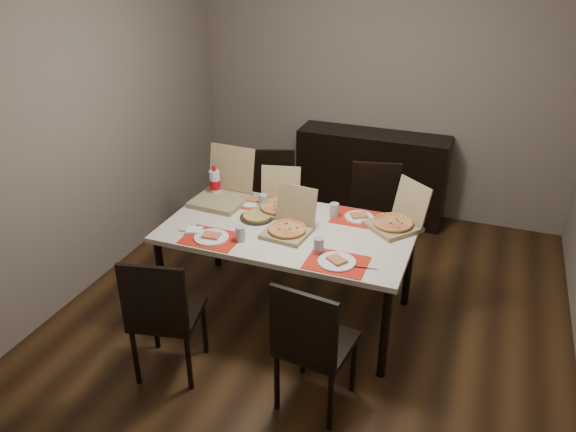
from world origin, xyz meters
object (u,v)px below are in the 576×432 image
(chair_far_left, at_px, (271,198))
(dip_bowl, at_px, (301,219))
(chair_near_left, at_px, (163,313))
(pizza_box_center, at_px, (289,226))
(chair_near_right, at_px, (312,342))
(soda_bottle, at_px, (215,184))
(sideboard, at_px, (371,175))
(chair_far_right, at_px, (374,213))
(dining_table, at_px, (288,236))

(chair_far_left, xyz_separation_m, dip_bowl, (0.56, -0.78, 0.25))
(chair_near_left, distance_m, dip_bowl, 1.23)
(chair_far_left, relative_size, pizza_box_center, 2.50)
(chair_near_right, xyz_separation_m, soda_bottle, (-1.23, 1.18, 0.35))
(sideboard, bearing_deg, soda_bottle, -120.62)
(chair_near_right, distance_m, soda_bottle, 1.75)
(chair_near_right, height_order, chair_far_right, same)
(dip_bowl, bearing_deg, soda_bottle, 167.96)
(chair_near_left, bearing_deg, pizza_box_center, 58.82)
(chair_near_left, bearing_deg, chair_far_left, 90.38)
(dining_table, bearing_deg, dip_bowl, 71.28)
(dining_table, bearing_deg, soda_bottle, 157.56)
(sideboard, relative_size, dip_bowl, 12.36)
(dining_table, bearing_deg, chair_near_left, -118.09)
(dip_bowl, distance_m, soda_bottle, 0.82)
(dining_table, height_order, soda_bottle, soda_bottle)
(chair_near_left, relative_size, chair_far_left, 1.00)
(sideboard, distance_m, dip_bowl, 1.80)
(chair_near_left, xyz_separation_m, dip_bowl, (0.55, 1.08, 0.25))
(chair_near_right, relative_size, chair_far_right, 1.00)
(sideboard, relative_size, pizza_box_center, 4.04)
(chair_near_right, distance_m, pizza_box_center, 0.98)
(chair_near_left, height_order, chair_far_left, same)
(chair_near_right, height_order, chair_far_left, same)
(soda_bottle, bearing_deg, dining_table, -22.44)
(chair_near_right, bearing_deg, dip_bowl, 113.18)
(dining_table, relative_size, chair_near_right, 1.94)
(chair_far_right, bearing_deg, sideboard, 104.49)
(chair_far_left, height_order, pizza_box_center, pizza_box_center)
(dining_table, bearing_deg, chair_near_right, -61.14)
(chair_far_right, height_order, dip_bowl, chair_far_right)
(pizza_box_center, bearing_deg, chair_near_right, -60.99)
(chair_near_left, height_order, dip_bowl, chair_near_left)
(chair_far_left, bearing_deg, pizza_box_center, -61.03)
(chair_far_left, bearing_deg, chair_near_right, -61.01)
(pizza_box_center, height_order, soda_bottle, pizza_box_center)
(chair_far_right, relative_size, soda_bottle, 3.50)
(pizza_box_center, xyz_separation_m, dip_bowl, (0.02, 0.20, -0.04))
(chair_near_left, height_order, soda_bottle, soda_bottle)
(chair_near_right, height_order, dip_bowl, chair_near_right)
(chair_near_right, relative_size, chair_far_left, 1.00)
(chair_near_right, bearing_deg, chair_far_right, 91.34)
(soda_bottle, bearing_deg, chair_near_left, -78.58)
(chair_far_left, height_order, dip_bowl, chair_far_left)
(chair_near_left, xyz_separation_m, chair_far_right, (0.94, 1.88, 0.00))
(chair_near_left, xyz_separation_m, soda_bottle, (-0.25, 1.25, 0.35))
(dip_bowl, bearing_deg, chair_near_right, -66.82)
(chair_near_right, bearing_deg, soda_bottle, 136.17)
(soda_bottle, bearing_deg, dip_bowl, -12.04)
(chair_far_right, relative_size, dip_bowl, 7.66)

